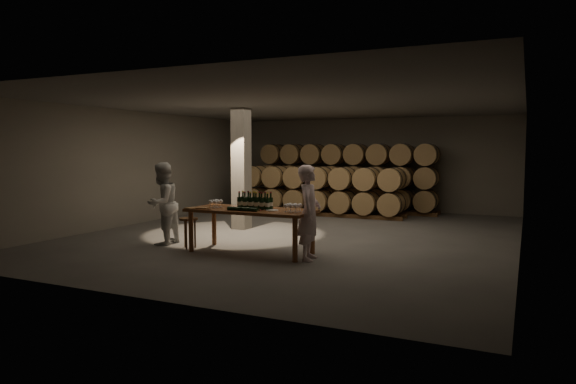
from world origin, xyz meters
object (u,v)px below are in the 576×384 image
at_px(tasting_table, 251,214).
at_px(notebook_near, 203,208).
at_px(stool, 189,223).
at_px(bottle_cluster, 255,203).
at_px(person_man, 309,213).
at_px(person_woman, 162,204).
at_px(plate, 272,210).

height_order(tasting_table, notebook_near, notebook_near).
relative_size(notebook_near, stool, 0.36).
bearing_deg(notebook_near, bottle_cluster, 15.87).
bearing_deg(bottle_cluster, person_man, -7.63).
bearing_deg(person_woman, plate, 85.99).
height_order(tasting_table, person_woman, person_woman).
xyz_separation_m(bottle_cluster, plate, (0.45, -0.10, -0.12)).
bearing_deg(bottle_cluster, notebook_near, -156.90).
height_order(tasting_table, bottle_cluster, bottle_cluster).
height_order(bottle_cluster, person_man, person_man).
bearing_deg(person_woman, notebook_near, 71.87).
height_order(bottle_cluster, person_woman, person_woman).
distance_m(tasting_table, person_man, 1.35).
bearing_deg(tasting_table, stool, -173.97).
bearing_deg(tasting_table, person_man, -5.54).
xyz_separation_m(stool, person_man, (2.78, 0.02, 0.37)).
xyz_separation_m(tasting_table, person_woman, (-2.24, -0.03, 0.12)).
bearing_deg(stool, notebook_near, -23.23).
distance_m(notebook_near, stool, 0.69).
bearing_deg(plate, tasting_table, 173.16).
relative_size(tasting_table, notebook_near, 10.98).
distance_m(plate, stool, 1.99).
xyz_separation_m(bottle_cluster, stool, (-1.51, -0.19, -0.49)).
relative_size(notebook_near, person_woman, 0.13).
height_order(notebook_near, person_woman, person_woman).
distance_m(plate, notebook_near, 1.46).
height_order(bottle_cluster, plate, bottle_cluster).
bearing_deg(tasting_table, plate, -6.84).
distance_m(tasting_table, person_woman, 2.24).
xyz_separation_m(tasting_table, stool, (-1.44, -0.15, -0.26)).
distance_m(tasting_table, notebook_near, 1.00).
height_order(tasting_table, person_man, person_man).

